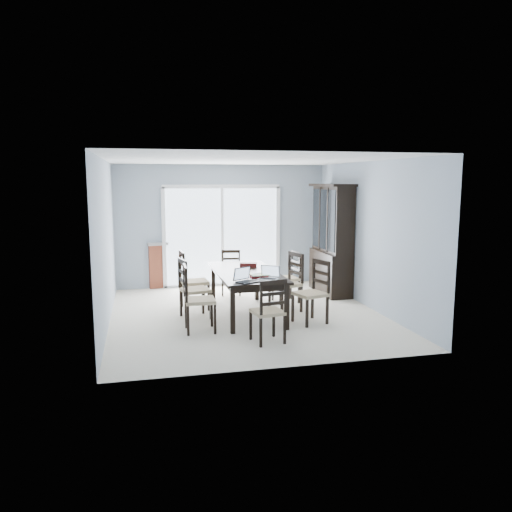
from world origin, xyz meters
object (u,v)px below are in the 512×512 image
object	(u,v)px
chair_left_mid	(189,282)
chair_right_mid	(290,275)
cell_phone	(266,279)
china_hutch	(332,241)
chair_right_near	(315,285)
chair_left_far	(189,274)
laptop_silver	(268,276)
game_box	(248,265)
dining_table	(246,276)
chair_left_near	(193,291)
chair_end_far	(231,267)
hot_tub	(182,258)
chair_right_far	(290,271)
chair_end_near	(270,304)
laptop_dark	(248,279)

from	to	relation	value
chair_left_mid	chair_right_mid	world-z (taller)	chair_right_mid
chair_right_mid	cell_phone	distance (m)	1.10
china_hutch	chair_right_near	distance (m)	2.25
chair_left_far	laptop_silver	bearing A→B (deg)	34.53
laptop_silver	cell_phone	bearing A→B (deg)	-168.27
chair_left_far	game_box	size ratio (longest dim) A/B	4.12
chair_left_mid	dining_table	bearing A→B (deg)	80.05
china_hutch	chair_right_near	world-z (taller)	china_hutch
dining_table	chair_left_near	world-z (taller)	chair_left_near
chair_right_mid	chair_end_far	size ratio (longest dim) A/B	1.16
hot_tub	chair_right_near	bearing A→B (deg)	-66.34
chair_right_far	game_box	distance (m)	0.95
laptop_silver	cell_phone	size ratio (longest dim) A/B	3.39
chair_end_near	chair_end_far	distance (m)	3.24
chair_left_near	game_box	bearing A→B (deg)	138.02
chair_left_near	laptop_dark	xyz separation A→B (m)	(0.81, -0.14, 0.18)
chair_left_mid	game_box	xyz separation A→B (m)	(1.09, 0.44, 0.18)
china_hutch	chair_end_near	world-z (taller)	china_hutch
laptop_dark	chair_right_far	bearing A→B (deg)	24.40
chair_end_near	laptop_silver	world-z (taller)	chair_end_near
chair_left_mid	chair_end_far	xyz separation A→B (m)	(1.00, 1.68, -0.07)
laptop_dark	laptop_silver	distance (m)	0.37
china_hutch	chair_left_far	distance (m)	3.04
chair_left_mid	chair_end_far	size ratio (longest dim) A/B	1.14
chair_right_near	game_box	world-z (taller)	chair_right_near
chair_left_near	cell_phone	xyz separation A→B (m)	(1.13, -0.00, 0.14)
chair_end_near	chair_end_far	bearing A→B (deg)	79.63
laptop_dark	game_box	size ratio (longest dim) A/B	1.32
chair_end_near	china_hutch	bearing A→B (deg)	44.77
chair_right_mid	cell_phone	size ratio (longest dim) A/B	10.80
chair_right_mid	chair_end_near	world-z (taller)	chair_right_mid
chair_left_far	chair_end_far	xyz separation A→B (m)	(0.95, 1.08, -0.10)
chair_left_far	chair_right_far	distance (m)	1.92
chair_right_far	chair_end_near	bearing A→B (deg)	149.71
dining_table	chair_left_far	size ratio (longest dim) A/B	1.83
chair_left_near	chair_right_near	size ratio (longest dim) A/B	1.01
chair_end_near	game_box	bearing A→B (deg)	76.65
chair_right_far	game_box	size ratio (longest dim) A/B	3.76
hot_tub	laptop_silver	bearing A→B (deg)	-76.66
chair_end_far	chair_left_near	bearing A→B (deg)	76.72
chair_left_near	hot_tub	bearing A→B (deg)	178.77
chair_left_mid	chair_left_far	distance (m)	0.61
cell_phone	hot_tub	bearing A→B (deg)	135.47
chair_right_mid	china_hutch	bearing A→B (deg)	-63.46
chair_right_far	laptop_silver	xyz separation A→B (m)	(-0.82, -1.50, 0.22)
laptop_dark	hot_tub	distance (m)	4.36
china_hutch	chair_right_mid	size ratio (longest dim) A/B	1.87
chair_left_mid	chair_right_near	xyz separation A→B (m)	(1.94, -0.66, 0.00)
chair_right_far	hot_tub	bearing A→B (deg)	27.23
chair_left_near	laptop_dark	world-z (taller)	chair_left_near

